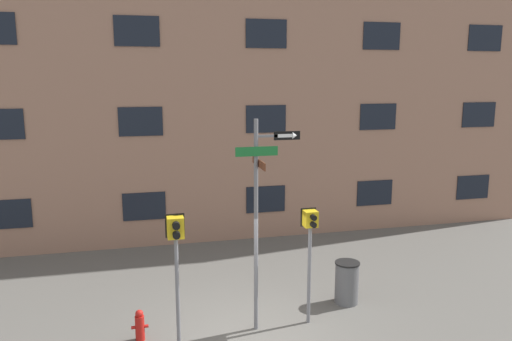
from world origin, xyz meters
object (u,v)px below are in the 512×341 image
(fire_hydrant, at_px, (140,325))
(pedestrian_signal_left, at_px, (176,245))
(trash_bin, at_px, (347,282))
(street_sign_pole, at_px, (260,208))
(pedestrian_signal_right, at_px, (310,236))

(fire_hydrant, bearing_deg, pedestrian_signal_left, -32.20)
(fire_hydrant, xyz_separation_m, trash_bin, (4.90, 0.63, 0.20))
(street_sign_pole, distance_m, trash_bin, 3.31)
(trash_bin, bearing_deg, street_sign_pole, -162.62)
(street_sign_pole, height_order, pedestrian_signal_left, street_sign_pole)
(street_sign_pole, bearing_deg, fire_hydrant, 177.56)
(fire_hydrant, bearing_deg, street_sign_pole, -2.44)
(fire_hydrant, distance_m, trash_bin, 4.94)
(pedestrian_signal_right, bearing_deg, trash_bin, 30.53)
(street_sign_pole, bearing_deg, pedestrian_signal_right, 0.81)
(street_sign_pole, relative_size, fire_hydrant, 6.82)
(pedestrian_signal_right, height_order, fire_hydrant, pedestrian_signal_right)
(street_sign_pole, distance_m, pedestrian_signal_right, 1.34)
(pedestrian_signal_left, relative_size, trash_bin, 2.68)
(street_sign_pole, xyz_separation_m, trash_bin, (2.36, 0.74, -2.20))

